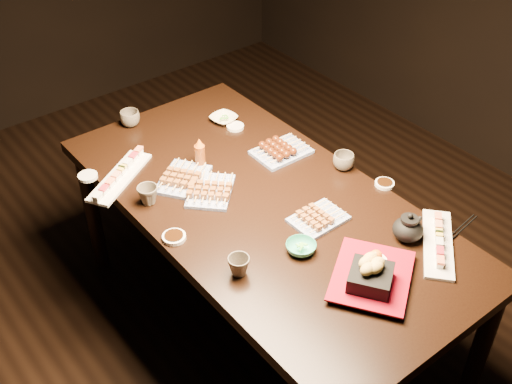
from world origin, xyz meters
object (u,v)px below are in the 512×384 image
yakitori_plate_right (319,215)px  teacup_near_left (239,266)px  dining_table (263,270)px  condiment_bottle (200,153)px  teacup_mid_right (344,161)px  yakitori_plate_left (183,175)px  sushi_platter_far (119,174)px  tempura_tray (373,268)px  teacup_far_right (130,118)px  sushi_platter_near (439,240)px  edamame_bowl_green (301,248)px  yakitori_plate_center (210,187)px  teacup_far_left (148,195)px  teapot (408,227)px  edamame_bowl_cream (224,119)px

yakitori_plate_right → teacup_near_left: size_ratio=2.65×
dining_table → condiment_bottle: bearing=85.6°
teacup_mid_right → yakitori_plate_left: bearing=149.4°
sushi_platter_far → yakitori_plate_right: yakitori_plate_right is taller
tempura_tray → teacup_far_right: (-0.15, 1.39, -0.02)m
tempura_tray → teacup_far_right: size_ratio=3.48×
sushi_platter_near → edamame_bowl_green: (-0.41, 0.28, -0.01)m
teacup_far_right → condiment_bottle: size_ratio=0.68×
yakitori_plate_center → condiment_bottle: size_ratio=1.68×
sushi_platter_far → condiment_bottle: 0.34m
yakitori_plate_left → teacup_far_right: bearing=49.9°
teacup_far_left → condiment_bottle: 0.31m
dining_table → teapot: teapot is taller
edamame_bowl_green → teacup_far_right: size_ratio=1.19×
condiment_bottle → sushi_platter_near: bearing=-67.2°
edamame_bowl_cream → teapot: teapot is taller
yakitori_plate_center → teacup_far_left: size_ratio=2.78×
dining_table → yakitori_plate_right: size_ratio=8.71×
edamame_bowl_green → edamame_bowl_cream: 0.94m
edamame_bowl_green → dining_table: bearing=76.5°
teapot → tempura_tray: bearing=-168.1°
tempura_tray → teacup_near_left: (-0.34, 0.31, -0.02)m
yakitori_plate_right → sushi_platter_near: bearing=-57.0°
dining_table → sushi_platter_far: sushi_platter_far is taller
teacup_near_left → yakitori_plate_left: bearing=76.1°
yakitori_plate_left → teacup_far_left: (-0.18, -0.04, 0.01)m
teacup_near_left → teacup_far_left: 0.54m
teacup_mid_right → teapot: bearing=-105.3°
condiment_bottle → yakitori_plate_center: bearing=-112.5°
yakitori_plate_right → yakitori_plate_left: 0.59m
teacup_near_left → teapot: teapot is taller
edamame_bowl_cream → teacup_mid_right: (0.18, -0.62, 0.02)m
dining_table → yakitori_plate_right: (0.09, -0.22, 0.40)m
dining_table → teacup_far_right: teacup_far_right is taller
teacup_mid_right → yakitori_plate_right: bearing=-149.2°
sushi_platter_near → teacup_near_left: (-0.66, 0.33, 0.01)m
condiment_bottle → yakitori_plate_right: bearing=-75.4°
dining_table → teacup_far_left: (-0.36, 0.28, 0.41)m
yakitori_plate_right → teacup_mid_right: teacup_mid_right is taller
teacup_far_left → tempura_tray: bearing=-65.6°
dining_table → sushi_platter_far: 0.73m
edamame_bowl_cream → teacup_far_right: 0.43m
edamame_bowl_green → teacup_near_left: (-0.24, 0.05, 0.02)m
yakitori_plate_left → teacup_mid_right: 0.68m
edamame_bowl_cream → teapot: size_ratio=0.89×
yakitori_plate_left → teacup_mid_right: teacup_mid_right is taller
teacup_far_right → yakitori_plate_right: bearing=-78.1°
sushi_platter_far → edamame_bowl_green: (0.30, -0.80, -0.01)m
yakitori_plate_center → edamame_bowl_cream: (0.36, 0.41, -0.01)m
dining_table → teacup_mid_right: 0.58m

